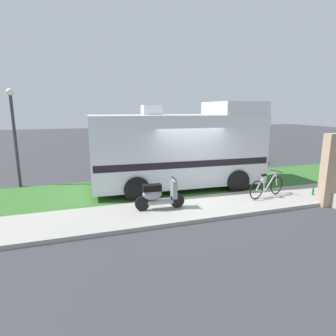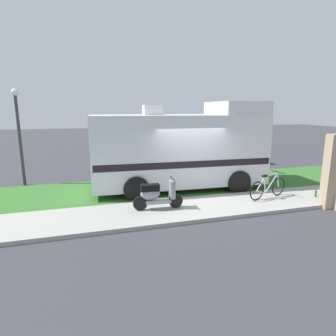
{
  "view_description": "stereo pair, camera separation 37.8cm",
  "coord_description": "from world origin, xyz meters",
  "px_view_note": "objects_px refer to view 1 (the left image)",
  "views": [
    {
      "loc": [
        -3.86,
        -8.91,
        3.16
      ],
      "look_at": [
        -0.79,
        0.3,
        1.1
      ],
      "focal_mm": 29.85,
      "sensor_mm": 36.0,
      "label": 1
    },
    {
      "loc": [
        -3.5,
        -9.02,
        3.16
      ],
      "look_at": [
        -0.79,
        0.3,
        1.1
      ],
      "focal_mm": 29.85,
      "sensor_mm": 36.0,
      "label": 2
    }
  ],
  "objects_px": {
    "scooter": "(158,195)",
    "pickup_truck_near": "(209,147)",
    "bottle_green": "(313,192)",
    "bicycle": "(267,186)",
    "motorhome_rv": "(179,148)",
    "street_lamp_post": "(14,128)"
  },
  "relations": [
    {
      "from": "scooter",
      "to": "pickup_truck_near",
      "type": "bearing_deg",
      "value": 53.21
    },
    {
      "from": "scooter",
      "to": "bottle_green",
      "type": "xyz_separation_m",
      "value": [
        5.69,
        -0.39,
        -0.34
      ]
    },
    {
      "from": "scooter",
      "to": "pickup_truck_near",
      "type": "distance_m",
      "value": 8.7
    },
    {
      "from": "scooter",
      "to": "pickup_truck_near",
      "type": "relative_size",
      "value": 0.3
    },
    {
      "from": "bicycle",
      "to": "pickup_truck_near",
      "type": "relative_size",
      "value": 0.33
    },
    {
      "from": "pickup_truck_near",
      "to": "bottle_green",
      "type": "height_order",
      "value": "pickup_truck_near"
    },
    {
      "from": "motorhome_rv",
      "to": "scooter",
      "type": "height_order",
      "value": "motorhome_rv"
    },
    {
      "from": "motorhome_rv",
      "to": "bicycle",
      "type": "bearing_deg",
      "value": -44.95
    },
    {
      "from": "motorhome_rv",
      "to": "bottle_green",
      "type": "height_order",
      "value": "motorhome_rv"
    },
    {
      "from": "motorhome_rv",
      "to": "pickup_truck_near",
      "type": "relative_size",
      "value": 1.32
    },
    {
      "from": "pickup_truck_near",
      "to": "bottle_green",
      "type": "bearing_deg",
      "value": -86.25
    },
    {
      "from": "pickup_truck_near",
      "to": "bottle_green",
      "type": "xyz_separation_m",
      "value": [
        0.48,
        -7.35,
        -0.7
      ]
    },
    {
      "from": "motorhome_rv",
      "to": "street_lamp_post",
      "type": "height_order",
      "value": "street_lamp_post"
    },
    {
      "from": "motorhome_rv",
      "to": "scooter",
      "type": "distance_m",
      "value": 3.07
    },
    {
      "from": "street_lamp_post",
      "to": "bicycle",
      "type": "bearing_deg",
      "value": -28.42
    },
    {
      "from": "scooter",
      "to": "street_lamp_post",
      "type": "height_order",
      "value": "street_lamp_post"
    },
    {
      "from": "motorhome_rv",
      "to": "scooter",
      "type": "relative_size",
      "value": 4.34
    },
    {
      "from": "motorhome_rv",
      "to": "bicycle",
      "type": "relative_size",
      "value": 3.96
    },
    {
      "from": "motorhome_rv",
      "to": "pickup_truck_near",
      "type": "height_order",
      "value": "motorhome_rv"
    },
    {
      "from": "motorhome_rv",
      "to": "pickup_truck_near",
      "type": "bearing_deg",
      "value": 51.57
    },
    {
      "from": "scooter",
      "to": "street_lamp_post",
      "type": "distance_m",
      "value": 6.77
    },
    {
      "from": "pickup_truck_near",
      "to": "street_lamp_post",
      "type": "relative_size",
      "value": 1.3
    }
  ]
}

